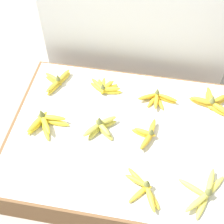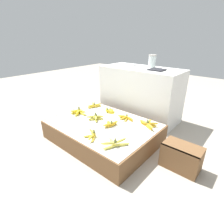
{
  "view_description": "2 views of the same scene",
  "coord_description": "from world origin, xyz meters",
  "px_view_note": "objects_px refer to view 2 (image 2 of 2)",
  "views": [
    {
      "loc": [
        0.1,
        -0.95,
        1.7
      ],
      "look_at": [
        -0.08,
        0.09,
        0.3
      ],
      "focal_mm": 50.0,
      "sensor_mm": 36.0,
      "label": 1
    },
    {
      "loc": [
        1.37,
        -1.4,
        1.24
      ],
      "look_at": [
        0.07,
        0.09,
        0.38
      ],
      "focal_mm": 28.0,
      "sensor_mm": 36.0,
      "label": 2
    }
  ],
  "objects_px": {
    "banana_bunch_middle_left": "(79,112)",
    "banana_bunch_back_left": "(94,105)",
    "banana_bunch_middle_midleft": "(96,118)",
    "banana_bunch_front_right": "(115,143)",
    "banana_bunch_back_midleft": "(109,111)",
    "banana_bunch_middle_midright": "(111,124)",
    "glass_jar": "(152,61)",
    "banana_bunch_back_right": "(148,124)",
    "banana_bunch_front_midright": "(92,135)",
    "foam_tray_white": "(128,65)",
    "wooden_crate": "(181,157)",
    "banana_bunch_back_midright": "(126,118)"
  },
  "relations": [
    {
      "from": "banana_bunch_front_midright",
      "to": "wooden_crate",
      "type": "bearing_deg",
      "value": 28.44
    },
    {
      "from": "banana_bunch_front_midright",
      "to": "banana_bunch_back_right",
      "type": "distance_m",
      "value": 0.69
    },
    {
      "from": "wooden_crate",
      "to": "banana_bunch_back_midright",
      "type": "height_order",
      "value": "banana_bunch_back_midright"
    },
    {
      "from": "banana_bunch_middle_midright",
      "to": "banana_bunch_back_midright",
      "type": "height_order",
      "value": "banana_bunch_middle_midright"
    },
    {
      "from": "banana_bunch_back_midright",
      "to": "banana_bunch_middle_midright",
      "type": "bearing_deg",
      "value": -96.06
    },
    {
      "from": "banana_bunch_front_midright",
      "to": "banana_bunch_middle_midleft",
      "type": "height_order",
      "value": "banana_bunch_middle_midleft"
    },
    {
      "from": "banana_bunch_middle_midright",
      "to": "banana_bunch_front_right",
      "type": "bearing_deg",
      "value": -43.31
    },
    {
      "from": "banana_bunch_front_right",
      "to": "banana_bunch_middle_midright",
      "type": "xyz_separation_m",
      "value": [
        -0.3,
        0.29,
        -0.0
      ]
    },
    {
      "from": "banana_bunch_middle_midleft",
      "to": "banana_bunch_front_right",
      "type": "bearing_deg",
      "value": -26.85
    },
    {
      "from": "banana_bunch_middle_left",
      "to": "foam_tray_white",
      "type": "bearing_deg",
      "value": 83.41
    },
    {
      "from": "banana_bunch_middle_midright",
      "to": "wooden_crate",
      "type": "bearing_deg",
      "value": 8.5
    },
    {
      "from": "banana_bunch_front_right",
      "to": "foam_tray_white",
      "type": "relative_size",
      "value": 1.14
    },
    {
      "from": "banana_bunch_front_right",
      "to": "foam_tray_white",
      "type": "bearing_deg",
      "value": 121.97
    },
    {
      "from": "glass_jar",
      "to": "banana_bunch_back_midright",
      "type": "bearing_deg",
      "value": -82.86
    },
    {
      "from": "wooden_crate",
      "to": "banana_bunch_back_midleft",
      "type": "height_order",
      "value": "banana_bunch_back_midleft"
    },
    {
      "from": "banana_bunch_back_right",
      "to": "banana_bunch_front_right",
      "type": "bearing_deg",
      "value": -94.45
    },
    {
      "from": "banana_bunch_middle_midright",
      "to": "glass_jar",
      "type": "relative_size",
      "value": 1.16
    },
    {
      "from": "banana_bunch_middle_left",
      "to": "banana_bunch_back_left",
      "type": "bearing_deg",
      "value": 94.29
    },
    {
      "from": "banana_bunch_middle_left",
      "to": "banana_bunch_back_midleft",
      "type": "xyz_separation_m",
      "value": [
        0.28,
        0.32,
        -0.01
      ]
    },
    {
      "from": "banana_bunch_front_right",
      "to": "glass_jar",
      "type": "xyz_separation_m",
      "value": [
        -0.37,
        1.29,
        0.63
      ]
    },
    {
      "from": "banana_bunch_front_midright",
      "to": "glass_jar",
      "type": "relative_size",
      "value": 1.26
    },
    {
      "from": "banana_bunch_middle_midleft",
      "to": "banana_bunch_middle_left",
      "type": "bearing_deg",
      "value": -176.23
    },
    {
      "from": "banana_bunch_back_left",
      "to": "foam_tray_white",
      "type": "bearing_deg",
      "value": 78.15
    },
    {
      "from": "wooden_crate",
      "to": "banana_bunch_middle_left",
      "type": "distance_m",
      "value": 1.42
    },
    {
      "from": "banana_bunch_middle_midright",
      "to": "foam_tray_white",
      "type": "distance_m",
      "value": 1.18
    },
    {
      "from": "banana_bunch_middle_midright",
      "to": "banana_bunch_back_left",
      "type": "xyz_separation_m",
      "value": [
        -0.6,
        0.3,
        0.0
      ]
    },
    {
      "from": "banana_bunch_back_right",
      "to": "banana_bunch_back_left",
      "type": "bearing_deg",
      "value": 179.51
    },
    {
      "from": "banana_bunch_front_right",
      "to": "banana_bunch_middle_midright",
      "type": "height_order",
      "value": "banana_bunch_front_right"
    },
    {
      "from": "banana_bunch_front_midright",
      "to": "banana_bunch_back_left",
      "type": "relative_size",
      "value": 1.05
    },
    {
      "from": "glass_jar",
      "to": "foam_tray_white",
      "type": "xyz_separation_m",
      "value": [
        -0.4,
        -0.07,
        -0.08
      ]
    },
    {
      "from": "banana_bunch_front_midright",
      "to": "banana_bunch_front_right",
      "type": "distance_m",
      "value": 0.29
    },
    {
      "from": "banana_bunch_back_midright",
      "to": "glass_jar",
      "type": "distance_m",
      "value": 0.98
    },
    {
      "from": "banana_bunch_middle_midleft",
      "to": "banana_bunch_back_midleft",
      "type": "xyz_separation_m",
      "value": [
        -0.04,
        0.3,
        -0.01
      ]
    },
    {
      "from": "banana_bunch_back_left",
      "to": "banana_bunch_middle_midleft",
      "type": "bearing_deg",
      "value": -41.28
    },
    {
      "from": "banana_bunch_middle_midleft",
      "to": "banana_bunch_back_left",
      "type": "relative_size",
      "value": 0.82
    },
    {
      "from": "banana_bunch_front_right",
      "to": "banana_bunch_middle_midleft",
      "type": "xyz_separation_m",
      "value": [
        -0.56,
        0.28,
        0.0
      ]
    },
    {
      "from": "glass_jar",
      "to": "wooden_crate",
      "type": "bearing_deg",
      "value": -44.71
    },
    {
      "from": "banana_bunch_back_midright",
      "to": "glass_jar",
      "type": "height_order",
      "value": "glass_jar"
    },
    {
      "from": "banana_bunch_back_left",
      "to": "foam_tray_white",
      "type": "relative_size",
      "value": 0.93
    },
    {
      "from": "banana_bunch_front_midright",
      "to": "banana_bunch_back_midright",
      "type": "xyz_separation_m",
      "value": [
        0.01,
        0.58,
        -0.0
      ]
    },
    {
      "from": "banana_bunch_back_midright",
      "to": "wooden_crate",
      "type": "bearing_deg",
      "value": -10.11
    },
    {
      "from": "foam_tray_white",
      "to": "banana_bunch_back_midleft",
      "type": "bearing_deg",
      "value": -75.44
    },
    {
      "from": "wooden_crate",
      "to": "banana_bunch_back_right",
      "type": "distance_m",
      "value": 0.53
    },
    {
      "from": "banana_bunch_back_midright",
      "to": "foam_tray_white",
      "type": "xyz_separation_m",
      "value": [
        -0.49,
        0.68,
        0.55
      ]
    },
    {
      "from": "wooden_crate",
      "to": "banana_bunch_middle_midright",
      "type": "height_order",
      "value": "banana_bunch_middle_midright"
    },
    {
      "from": "banana_bunch_back_midleft",
      "to": "banana_bunch_back_left",
      "type": "bearing_deg",
      "value": -179.54
    },
    {
      "from": "banana_bunch_back_left",
      "to": "banana_bunch_front_right",
      "type": "bearing_deg",
      "value": -32.87
    },
    {
      "from": "banana_bunch_back_midright",
      "to": "foam_tray_white",
      "type": "distance_m",
      "value": 1.0
    },
    {
      "from": "banana_bunch_front_right",
      "to": "banana_bunch_back_midright",
      "type": "xyz_separation_m",
      "value": [
        -0.28,
        0.55,
        -0.01
      ]
    },
    {
      "from": "banana_bunch_front_midright",
      "to": "banana_bunch_back_midleft",
      "type": "distance_m",
      "value": 0.69
    }
  ]
}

